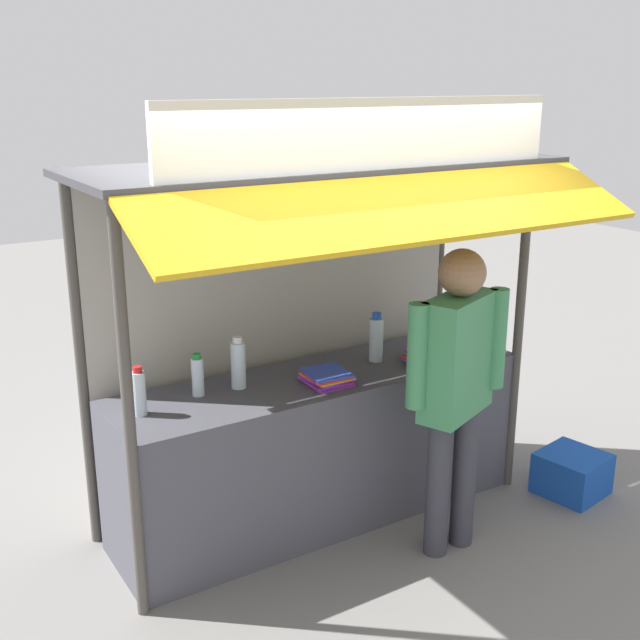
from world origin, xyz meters
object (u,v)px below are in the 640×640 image
Objects in this scene: water_bottle_mid_left at (238,364)px; plastic_crate at (572,473)px; water_bottle_mid_right at (417,334)px; magazine_stack_front_left at (327,378)px; banana_bunch_rightmost at (272,238)px; magazine_stack_back_left at (427,358)px; banana_bunch_inner_right at (338,232)px; banana_bunch_leftmost at (479,222)px; water_bottle_center at (139,392)px; water_bottle_right at (198,376)px; vendor_person at (457,376)px; water_bottle_back_right at (376,338)px.

water_bottle_mid_left is 0.78× the size of plastic_crate.
water_bottle_mid_right is 0.80m from magazine_stack_front_left.
banana_bunch_rightmost is at bearing -95.92° from water_bottle_mid_left.
water_bottle_mid_right is at bearing 68.98° from magazine_stack_back_left.
water_bottle_mid_left is at bearing 121.45° from banana_bunch_inner_right.
banana_bunch_leftmost is at bearing -20.76° from magazine_stack_front_left.
water_bottle_center reaches higher than water_bottle_right.
water_bottle_mid_left is 2.37m from plastic_crate.
banana_bunch_rightmost reaches higher than vendor_person.
water_bottle_center is 0.91× the size of banana_bunch_leftmost.
water_bottle_back_right reaches higher than plastic_crate.
magazine_stack_front_left is 1.86m from plastic_crate.
magazine_stack_back_left is 1.30m from plastic_crate.
banana_bunch_leftmost reaches higher than water_bottle_center.
magazine_stack_back_left is 1.09× the size of banana_bunch_inner_right.
water_bottle_mid_right is 1.61m from banana_bunch_rightmost.
water_bottle_back_right is 1.37m from banana_bunch_rightmost.
water_bottle_mid_right is at bearing -134.94° from vendor_person.
water_bottle_back_right reaches higher than water_bottle_center.
banana_bunch_rightmost is at bearing -70.88° from water_bottle_right.
water_bottle_mid_right is (1.24, -0.07, -0.01)m from water_bottle_mid_left.
banana_bunch_rightmost reaches higher than water_bottle_center.
water_bottle_mid_left reaches higher than plastic_crate.
water_bottle_mid_right reaches higher than water_bottle_center.
plastic_crate is at bearing 161.18° from vendor_person.
magazine_stack_front_left is (-0.48, -0.17, -0.11)m from water_bottle_back_right.
vendor_person is (-0.31, -0.74, 0.01)m from water_bottle_mid_right.
water_bottle_mid_left is 1.12× the size of magazine_stack_back_left.
water_bottle_mid_left reaches higher than water_bottle_mid_right.
banana_bunch_inner_right is (0.57, -0.55, 0.84)m from water_bottle_right.
magazine_stack_back_left is 0.93× the size of banana_bunch_leftmost.
magazine_stack_front_left is 0.98m from banana_bunch_inner_right.
water_bottle_mid_left is 0.25m from water_bottle_right.
banana_bunch_leftmost is (0.05, -0.46, 0.79)m from water_bottle_mid_right.
magazine_stack_front_left is 0.76m from vendor_person.
magazine_stack_back_left is 1.27m from banana_bunch_inner_right.
water_bottle_center reaches higher than magazine_stack_back_left.
banana_bunch_rightmost is 0.14× the size of vendor_person.
plastic_crate is (0.76, -0.21, -1.71)m from banana_bunch_leftmost.
water_bottle_right is at bearing 168.65° from magazine_stack_back_left.
magazine_stack_front_left is at bearing 159.24° from banana_bunch_leftmost.
banana_bunch_rightmost is at bearing -148.63° from magazine_stack_front_left.
vendor_person reaches higher than water_bottle_right.
water_bottle_back_right is at bearing 147.97° from plastic_crate.
plastic_crate is at bearing -6.99° from banana_bunch_inner_right.
banana_bunch_leftmost and banana_bunch_rightmost have the same top height.
vendor_person is at bearing -90.41° from water_bottle_back_right.
water_bottle_mid_right is at bearing 140.03° from plastic_crate.
vendor_person is 4.52× the size of plastic_crate.
water_bottle_mid_right is 0.80m from vendor_person.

